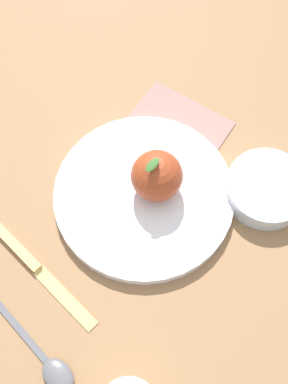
% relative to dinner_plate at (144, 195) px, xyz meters
% --- Properties ---
extents(ground_plane, '(2.40, 2.40, 0.00)m').
position_rel_dinner_plate_xyz_m(ground_plane, '(0.05, -0.01, -0.01)').
color(ground_plane, olive).
extents(dinner_plate, '(0.27, 0.27, 0.02)m').
position_rel_dinner_plate_xyz_m(dinner_plate, '(0.00, 0.00, 0.00)').
color(dinner_plate, white).
rests_on(dinner_plate, ground_plane).
extents(apple, '(0.07, 0.07, 0.09)m').
position_rel_dinner_plate_xyz_m(apple, '(-0.02, 0.01, 0.04)').
color(apple, '#9E3D1E').
rests_on(apple, dinner_plate).
extents(side_bowl, '(0.12, 0.12, 0.03)m').
position_rel_dinner_plate_xyz_m(side_bowl, '(-0.13, 0.12, 0.01)').
color(side_bowl, silver).
rests_on(side_bowl, ground_plane).
extents(knife, '(0.02, 0.20, 0.01)m').
position_rel_dinner_plate_xyz_m(knife, '(0.18, -0.03, -0.01)').
color(knife, '#D8B766').
rests_on(knife, ground_plane).
extents(spoon, '(0.04, 0.19, 0.01)m').
position_rel_dinner_plate_xyz_m(spoon, '(0.25, 0.07, -0.01)').
color(spoon, '#59595E').
rests_on(spoon, ground_plane).
extents(linen_napkin, '(0.14, 0.17, 0.00)m').
position_rel_dinner_plate_xyz_m(linen_napkin, '(-0.13, -0.05, -0.01)').
color(linen_napkin, gray).
rests_on(linen_napkin, ground_plane).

